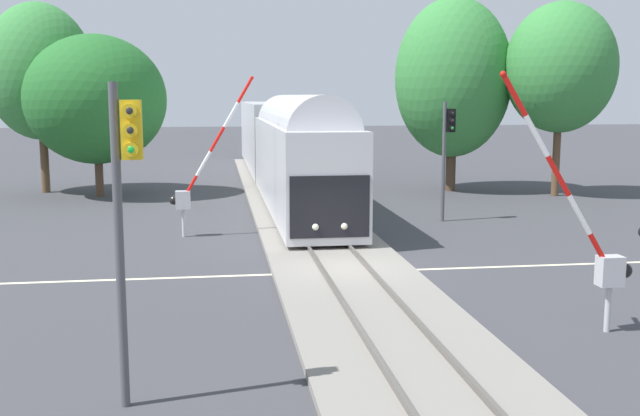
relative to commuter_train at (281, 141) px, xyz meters
name	(u,v)px	position (x,y,z in m)	size (l,w,h in m)	color
ground_plane	(342,272)	(0.00, -20.98, -2.80)	(220.00, 220.00, 0.00)	#3D3D42
road_centre_stripe	(342,272)	(0.00, -20.98, -2.79)	(44.00, 0.20, 0.01)	beige
railway_track	(342,269)	(0.00, -20.98, -2.70)	(4.40, 80.00, 0.32)	gray
commuter_train	(281,141)	(0.00, 0.00, 0.00)	(3.04, 39.95, 5.16)	silver
crossing_gate_near	(599,249)	(4.79, -27.65, -0.81)	(3.35, 0.40, 5.98)	#B7B7BC
crossing_gate_far	(191,185)	(-4.79, -14.32, -0.77)	(3.33, 0.40, 6.19)	#B7B7BC
traffic_signal_far_side	(447,142)	(6.10, -12.26, 0.69)	(0.53, 0.38, 5.19)	#4C4C51
traffic_signal_near_left	(125,194)	(-5.39, -30.39, 1.01)	(0.53, 0.38, 5.68)	#4C4C51
pine_left_background	(40,72)	(-13.37, 0.39, 3.95)	(5.90, 5.90, 10.54)	brown
oak_behind_train	(96,100)	(-10.10, -1.71, 2.44)	(7.49, 7.49, 8.69)	#4C3828
oak_far_right	(453,78)	(9.59, -2.13, 3.63)	(6.56, 6.56, 10.91)	#4C3828
maple_right_background	(561,68)	(14.58, -5.04, 4.12)	(5.89, 5.89, 10.41)	brown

